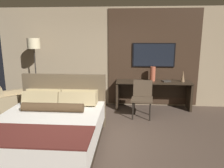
% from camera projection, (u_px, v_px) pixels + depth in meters
% --- Properties ---
extents(ground_plane, '(16.00, 16.00, 0.00)m').
position_uv_depth(ground_plane, '(86.00, 146.00, 4.11)').
color(ground_plane, '#4C3D33').
extents(wall_back_tv_panel, '(7.20, 0.09, 2.80)m').
position_uv_depth(wall_back_tv_panel, '(109.00, 58.00, 6.31)').
color(wall_back_tv_panel, tan).
rests_on(wall_back_tv_panel, ground_plane).
extents(bed, '(1.86, 2.21, 1.20)m').
position_uv_depth(bed, '(50.00, 128.00, 4.01)').
color(bed, '#33281E').
rests_on(bed, ground_plane).
extents(desk, '(2.06, 0.54, 0.79)m').
position_uv_depth(desk, '(153.00, 90.00, 6.12)').
color(desk, '#2D2319').
rests_on(desk, ground_plane).
extents(tv, '(1.19, 0.04, 0.67)m').
position_uv_depth(tv, '(154.00, 55.00, 6.13)').
color(tv, black).
extents(desk_chair, '(0.57, 0.57, 0.92)m').
position_uv_depth(desk_chair, '(142.00, 95.00, 5.50)').
color(desk_chair, '#4C3D2D').
rests_on(desk_chair, ground_plane).
extents(armchair_by_window, '(1.04, 1.05, 0.80)m').
position_uv_depth(armchair_by_window, '(12.00, 104.00, 5.71)').
color(armchair_by_window, '#998460').
rests_on(armchair_by_window, ground_plane).
extents(floor_lamp, '(0.34, 0.34, 1.96)m').
position_uv_depth(floor_lamp, '(34.00, 49.00, 5.95)').
color(floor_lamp, '#282623').
rests_on(floor_lamp, ground_plane).
extents(vase_tall, '(0.15, 0.15, 0.40)m').
position_uv_depth(vase_tall, '(153.00, 74.00, 6.04)').
color(vase_tall, '#B2563D').
rests_on(vase_tall, desk).
extents(vase_short, '(0.11, 0.11, 0.31)m').
position_uv_depth(vase_short, '(183.00, 76.00, 5.96)').
color(vase_short, '#846647').
rests_on(vase_short, desk).
extents(book, '(0.26, 0.22, 0.03)m').
position_uv_depth(book, '(166.00, 81.00, 5.99)').
color(book, '#332D28').
rests_on(book, desk).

